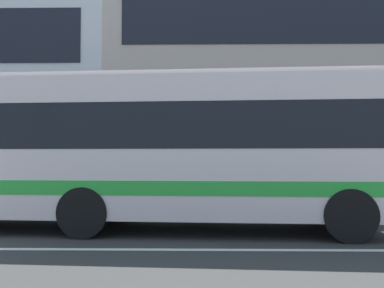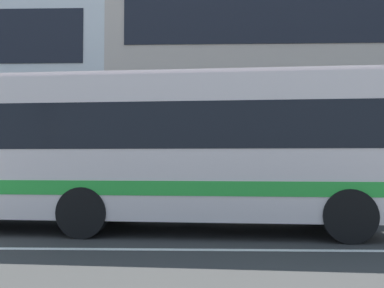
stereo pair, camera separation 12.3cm
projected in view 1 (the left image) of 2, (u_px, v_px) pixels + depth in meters
The scene contains 2 objects.
apartment_block_right at pixel (321, 63), 21.75m from camera, with size 20.62×9.07×13.03m.
transit_bus at pixel (131, 147), 9.39m from camera, with size 10.97×3.25×3.31m.
Camera 1 is at (6.85, -7.25, 1.54)m, focal length 39.57 mm.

